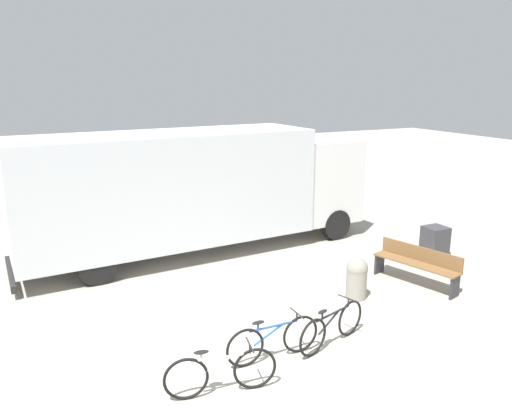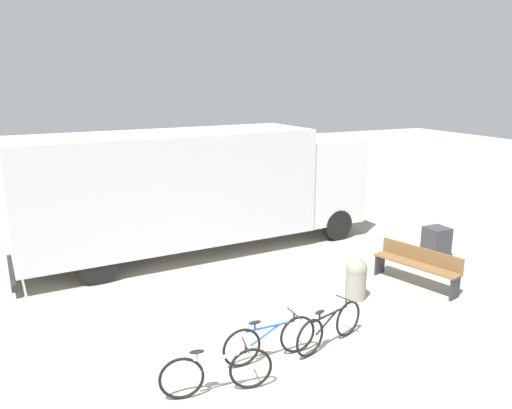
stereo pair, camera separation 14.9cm
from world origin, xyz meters
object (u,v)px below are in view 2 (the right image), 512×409
at_px(utility_box, 436,242).
at_px(delivery_truck, 197,187).
at_px(bicycle_near, 216,372).
at_px(bicycle_middle, 270,340).
at_px(park_bench, 418,264).
at_px(bollard_near_bench, 356,277).
at_px(bicycle_far, 330,327).

bearing_deg(utility_box, delivery_truck, 150.79).
distance_m(bicycle_near, bicycle_middle, 1.22).
height_order(park_bench, utility_box, park_bench).
xyz_separation_m(delivery_truck, bicycle_near, (-1.77, -6.06, -1.40)).
relative_size(bicycle_near, bollard_near_bench, 1.87).
distance_m(delivery_truck, bollard_near_bench, 4.85).
bearing_deg(bollard_near_bench, bicycle_middle, -153.31).
distance_m(bollard_near_bench, utility_box, 3.60).
distance_m(park_bench, bicycle_near, 5.74).
height_order(park_bench, bollard_near_bench, bollard_near_bench).
xyz_separation_m(bicycle_middle, utility_box, (6.04, 2.55, 0.04)).
height_order(bicycle_far, utility_box, utility_box).
bearing_deg(bicycle_middle, utility_box, 22.87).
relative_size(park_bench, bicycle_far, 1.24).
relative_size(bollard_near_bench, utility_box, 1.13).
bearing_deg(bollard_near_bench, utility_box, 19.75).
bearing_deg(utility_box, bicycle_middle, -157.11).
height_order(delivery_truck, bicycle_middle, delivery_truck).
bearing_deg(bicycle_near, bicycle_middle, 34.56).
xyz_separation_m(delivery_truck, park_bench, (3.66, -4.21, -1.26)).
bearing_deg(utility_box, park_bench, -145.24).
bearing_deg(bollard_near_bench, delivery_truck, 115.36).
height_order(park_bench, bicycle_middle, park_bench).
bearing_deg(bicycle_near, park_bench, 29.42).
bearing_deg(delivery_truck, utility_box, -32.54).
bearing_deg(bollard_near_bench, bicycle_far, -138.21).
distance_m(bicycle_middle, bicycle_far, 1.12).
distance_m(bicycle_near, bicycle_far, 2.28).
bearing_deg(bicycle_far, park_bench, 6.11).
height_order(park_bench, bicycle_near, park_bench).
distance_m(delivery_truck, bicycle_middle, 5.77).
bearing_deg(bollard_near_bench, bicycle_near, -154.11).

